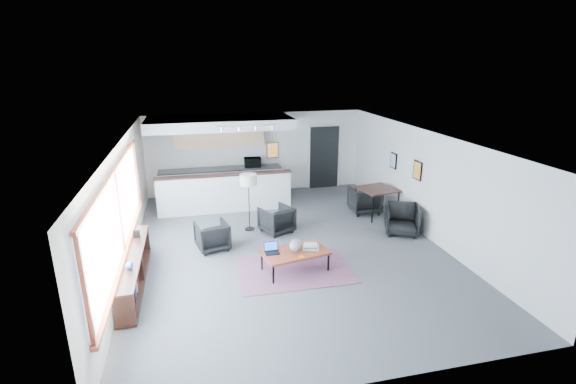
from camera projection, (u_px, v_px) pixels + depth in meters
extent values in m
cube|color=#49494B|center=(287.00, 247.00, 9.86)|extent=(7.00, 9.00, 0.01)
cube|color=white|center=(287.00, 137.00, 9.07)|extent=(7.00, 9.00, 0.01)
cube|color=silver|center=(256.00, 153.00, 13.64)|extent=(7.00, 0.01, 2.60)
cube|color=silver|center=(368.00, 302.00, 5.29)|extent=(7.00, 0.01, 2.60)
cube|color=silver|center=(124.00, 206.00, 8.70)|extent=(0.01, 9.00, 2.60)
cube|color=silver|center=(426.00, 184.00, 10.23)|extent=(0.01, 9.00, 2.60)
cube|color=#8CBFFF|center=(118.00, 212.00, 7.81)|extent=(0.02, 5.80, 1.55)
cube|color=maroon|center=(125.00, 250.00, 8.06)|extent=(0.10, 5.95, 0.06)
cube|color=maroon|center=(114.00, 171.00, 7.57)|extent=(0.06, 5.95, 0.06)
cube|color=maroon|center=(85.00, 292.00, 5.13)|extent=(0.06, 0.06, 1.60)
cube|color=maroon|center=(120.00, 212.00, 7.82)|extent=(0.06, 0.06, 1.60)
cube|color=maroon|center=(136.00, 173.00, 10.51)|extent=(0.06, 0.06, 1.60)
cube|color=black|center=(133.00, 256.00, 8.03)|extent=(0.35, 3.00, 0.05)
cube|color=black|center=(136.00, 282.00, 8.20)|extent=(0.35, 3.00, 0.05)
cube|color=black|center=(124.00, 311.00, 6.77)|extent=(0.33, 0.04, 0.55)
cube|color=black|center=(134.00, 269.00, 8.11)|extent=(0.33, 0.04, 0.55)
cube|color=black|center=(142.00, 239.00, 9.46)|extent=(0.33, 0.04, 0.55)
cube|color=#3359A5|center=(127.00, 314.00, 6.96)|extent=(0.18, 0.04, 0.20)
cube|color=silver|center=(128.00, 308.00, 7.11)|extent=(0.18, 0.04, 0.22)
cube|color=maroon|center=(129.00, 302.00, 7.27)|extent=(0.18, 0.04, 0.24)
cube|color=black|center=(130.00, 298.00, 7.43)|extent=(0.18, 0.04, 0.20)
cube|color=#3359A5|center=(131.00, 292.00, 7.58)|extent=(0.18, 0.04, 0.22)
cube|color=silver|center=(132.00, 287.00, 7.74)|extent=(0.18, 0.04, 0.24)
cube|color=maroon|center=(134.00, 283.00, 7.90)|extent=(0.18, 0.04, 0.20)
cube|color=black|center=(135.00, 279.00, 8.06)|extent=(0.18, 0.04, 0.22)
cube|color=#3359A5|center=(135.00, 274.00, 8.21)|extent=(0.18, 0.03, 0.24)
cube|color=silver|center=(137.00, 271.00, 8.38)|extent=(0.18, 0.03, 0.20)
cube|color=maroon|center=(137.00, 266.00, 8.53)|extent=(0.18, 0.03, 0.22)
cube|color=black|center=(138.00, 262.00, 8.68)|extent=(0.18, 0.04, 0.24)
cube|color=black|center=(137.00, 234.00, 8.73)|extent=(0.14, 0.02, 0.18)
sphere|color=#264C99|center=(129.00, 266.00, 7.45)|extent=(0.14, 0.14, 0.14)
cube|color=white|center=(225.00, 194.00, 11.94)|extent=(3.80, 0.25, 1.10)
cube|color=black|center=(224.00, 175.00, 11.76)|extent=(3.85, 0.32, 0.04)
cube|color=white|center=(221.00, 183.00, 13.31)|extent=(3.80, 0.60, 0.90)
cube|color=#2D2D2D|center=(221.00, 169.00, 13.17)|extent=(3.82, 0.62, 0.04)
cube|color=tan|center=(219.00, 136.00, 12.99)|extent=(2.80, 0.35, 0.70)
cube|color=white|center=(220.00, 123.00, 12.19)|extent=(4.20, 1.80, 0.30)
cube|color=black|center=(273.00, 150.00, 11.88)|extent=(0.35, 0.03, 0.45)
cube|color=orange|center=(273.00, 150.00, 11.87)|extent=(0.30, 0.01, 0.40)
cube|color=black|center=(324.00, 157.00, 14.14)|extent=(1.00, 0.12, 2.10)
cube|color=white|center=(309.00, 158.00, 14.04)|extent=(0.06, 0.10, 2.10)
cube|color=white|center=(338.00, 156.00, 14.26)|extent=(0.06, 0.10, 2.10)
cube|color=white|center=(324.00, 126.00, 13.82)|extent=(1.10, 0.10, 0.06)
cube|color=silver|center=(246.00, 125.00, 10.99)|extent=(1.60, 0.04, 0.04)
cylinder|color=silver|center=(222.00, 129.00, 10.87)|extent=(0.07, 0.07, 0.09)
cylinder|color=silver|center=(239.00, 129.00, 10.97)|extent=(0.07, 0.07, 0.09)
cylinder|color=silver|center=(256.00, 128.00, 11.07)|extent=(0.07, 0.07, 0.09)
cylinder|color=silver|center=(272.00, 128.00, 11.17)|extent=(0.07, 0.07, 0.09)
cube|color=black|center=(418.00, 170.00, 10.51)|extent=(0.03, 0.38, 0.48)
cube|color=orange|center=(417.00, 170.00, 10.51)|extent=(0.00, 0.32, 0.42)
cube|color=black|center=(393.00, 161.00, 11.74)|extent=(0.03, 0.34, 0.44)
cube|color=#859FC5|center=(393.00, 161.00, 11.73)|extent=(0.00, 0.28, 0.38)
cube|color=#60354B|center=(295.00, 270.00, 8.74)|extent=(2.37, 1.63, 0.01)
cube|color=maroon|center=(295.00, 253.00, 8.62)|extent=(1.46, 0.98, 0.05)
cube|color=black|center=(273.00, 275.00, 8.17)|extent=(0.04, 0.04, 0.39)
cube|color=black|center=(262.00, 262.00, 8.71)|extent=(0.04, 0.04, 0.39)
cube|color=black|center=(328.00, 263.00, 8.67)|extent=(0.04, 0.04, 0.39)
cube|color=black|center=(314.00, 251.00, 9.20)|extent=(0.04, 0.04, 0.39)
cube|color=black|center=(302.00, 260.00, 8.36)|extent=(1.26, 0.29, 0.03)
cube|color=black|center=(289.00, 248.00, 8.90)|extent=(1.26, 0.29, 0.03)
cube|color=black|center=(272.00, 253.00, 8.53)|extent=(0.30, 0.22, 0.02)
cube|color=black|center=(271.00, 246.00, 8.60)|extent=(0.29, 0.06, 0.19)
cube|color=blue|center=(271.00, 246.00, 8.59)|extent=(0.27, 0.05, 0.17)
sphere|color=gray|center=(296.00, 246.00, 8.57)|extent=(0.27, 0.27, 0.27)
cube|color=silver|center=(311.00, 248.00, 8.75)|extent=(0.39, 0.34, 0.04)
cube|color=#3359A5|center=(311.00, 246.00, 8.74)|extent=(0.35, 0.31, 0.03)
cube|color=silver|center=(311.00, 245.00, 8.71)|extent=(0.32, 0.29, 0.03)
cube|color=#E5590C|center=(301.00, 256.00, 8.39)|extent=(0.14, 0.14, 0.01)
imported|color=black|center=(212.00, 234.00, 9.64)|extent=(0.83, 0.80, 0.72)
imported|color=black|center=(276.00, 218.00, 10.59)|extent=(0.94, 0.91, 0.74)
cylinder|color=black|center=(250.00, 229.00, 10.85)|extent=(0.34, 0.34, 0.03)
cylinder|color=black|center=(249.00, 206.00, 10.66)|extent=(0.03, 0.03, 1.25)
cylinder|color=beige|center=(248.00, 180.00, 10.44)|extent=(0.55, 0.55, 0.28)
cube|color=black|center=(377.00, 189.00, 11.58)|extent=(1.11, 1.11, 0.04)
cylinder|color=black|center=(373.00, 210.00, 11.17)|extent=(0.05, 0.05, 0.76)
cylinder|color=black|center=(355.00, 200.00, 11.91)|extent=(0.05, 0.05, 0.76)
cylinder|color=black|center=(398.00, 205.00, 11.50)|extent=(0.05, 0.05, 0.76)
cylinder|color=black|center=(380.00, 197.00, 12.23)|extent=(0.05, 0.05, 0.76)
imported|color=black|center=(402.00, 220.00, 10.52)|extent=(0.88, 0.85, 0.70)
imported|color=black|center=(365.00, 200.00, 11.97)|extent=(0.72, 0.68, 0.71)
imported|color=black|center=(253.00, 161.00, 13.33)|extent=(0.55, 0.34, 0.36)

